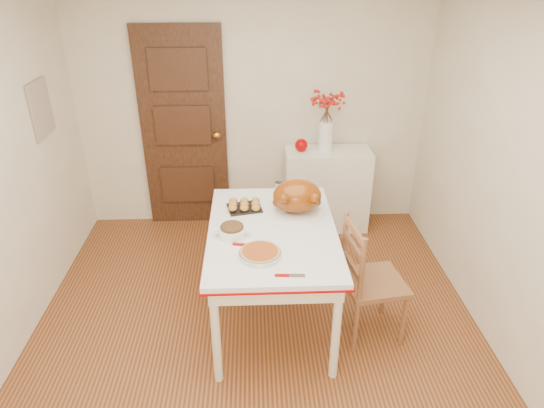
{
  "coord_description": "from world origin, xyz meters",
  "views": [
    {
      "loc": [
        -0.0,
        -2.68,
        2.61
      ],
      "look_at": [
        0.12,
        0.36,
        1.01
      ],
      "focal_mm": 31.5,
      "sensor_mm": 36.0,
      "label": 1
    }
  ],
  "objects_px": {
    "turkey_platter": "(297,198)",
    "sideboard": "(326,189)",
    "kitchen_table": "(272,275)",
    "pumpkin_pie": "(260,252)",
    "chair_oak": "(374,279)"
  },
  "relations": [
    {
      "from": "chair_oak",
      "to": "pumpkin_pie",
      "type": "height_order",
      "value": "chair_oak"
    },
    {
      "from": "kitchen_table",
      "to": "pumpkin_pie",
      "type": "xyz_separation_m",
      "value": [
        -0.1,
        -0.35,
        0.45
      ]
    },
    {
      "from": "kitchen_table",
      "to": "pumpkin_pie",
      "type": "distance_m",
      "value": 0.58
    },
    {
      "from": "kitchen_table",
      "to": "turkey_platter",
      "type": "height_order",
      "value": "turkey_platter"
    },
    {
      "from": "turkey_platter",
      "to": "chair_oak",
      "type": "bearing_deg",
      "value": -38.48
    },
    {
      "from": "kitchen_table",
      "to": "chair_oak",
      "type": "distance_m",
      "value": 0.77
    },
    {
      "from": "turkey_platter",
      "to": "pumpkin_pie",
      "type": "xyz_separation_m",
      "value": [
        -0.29,
        -0.58,
        -0.11
      ]
    },
    {
      "from": "sideboard",
      "to": "turkey_platter",
      "type": "distance_m",
      "value": 1.42
    },
    {
      "from": "chair_oak",
      "to": "pumpkin_pie",
      "type": "xyz_separation_m",
      "value": [
        -0.84,
        -0.17,
        0.38
      ]
    },
    {
      "from": "chair_oak",
      "to": "pumpkin_pie",
      "type": "relative_size",
      "value": 3.49
    },
    {
      "from": "pumpkin_pie",
      "to": "turkey_platter",
      "type": "bearing_deg",
      "value": 62.87
    },
    {
      "from": "turkey_platter",
      "to": "sideboard",
      "type": "bearing_deg",
      "value": 68.65
    },
    {
      "from": "sideboard",
      "to": "turkey_platter",
      "type": "xyz_separation_m",
      "value": [
        -0.43,
        -1.24,
        0.54
      ]
    },
    {
      "from": "sideboard",
      "to": "pumpkin_pie",
      "type": "relative_size",
      "value": 3.09
    },
    {
      "from": "sideboard",
      "to": "chair_oak",
      "type": "distance_m",
      "value": 1.65
    }
  ]
}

